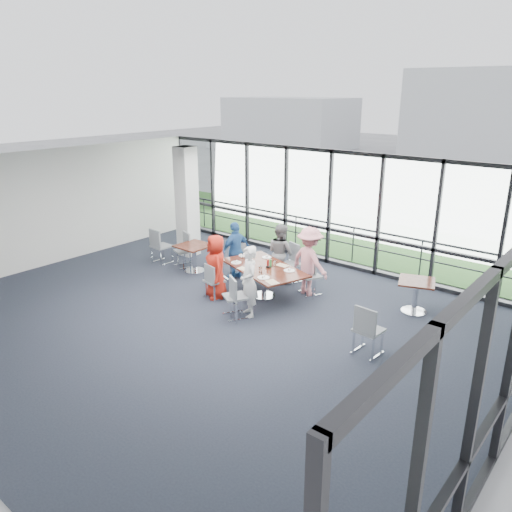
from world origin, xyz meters
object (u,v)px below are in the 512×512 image
Objects in this scene: chair_main_fl at (292,264)px; chair_spare_lb at (184,251)px; structural_column at (187,202)px; main_table at (264,271)px; chair_main_end at (231,261)px; side_table_left at (194,249)px; diner_near_left at (216,267)px; side_table_right at (416,286)px; chair_main_fr at (310,276)px; chair_main_nl at (214,281)px; chair_main_nr at (235,297)px; diner_far_left at (281,253)px; diner_end at (236,251)px; chair_spare_la at (161,246)px; diner_far_right at (310,261)px; diner_near_right at (249,281)px; chair_spare_r at (369,330)px.

chair_main_fl reaches higher than chair_spare_lb.
main_table is (3.74, -1.07, -0.96)m from structural_column.
side_table_left is at bearing -49.95° from chair_main_end.
diner_near_left reaches higher than chair_main_fl.
chair_main_fr is (-2.39, -0.59, -0.15)m from side_table_right.
chair_main_nl is at bearing -64.66° from diner_near_left.
diner_near_left is at bearing -27.84° from side_table_left.
chair_main_end is at bearing 36.75° from chair_main_fr.
chair_main_nr is at bearing 103.34° from chair_main_fr.
chair_main_nr is (0.55, -2.36, -0.28)m from diner_far_left.
chair_main_nr is (2.77, -1.43, -0.15)m from side_table_left.
structural_column is 1.80m from side_table_left.
chair_spare_lb is at bearing -72.23° from diner_end.
chair_main_nl is (1.68, -0.96, -0.20)m from side_table_left.
chair_spare_la is (-2.43, -0.45, -0.26)m from diner_end.
chair_main_fl is 1.02× the size of chair_main_fr.
chair_main_fl is (1.25, 0.74, -0.29)m from diner_end.
diner_far_left is (-3.46, -0.37, 0.15)m from side_table_right.
diner_far_right is at bearing 178.41° from diner_far_left.
structural_column is 3.48× the size of chair_main_fr.
diner_far_left reaches higher than chair_spare_lb.
diner_far_left is at bearing 15.50° from chair_main_fr.
diner_end reaches higher than chair_main_fr.
chair_main_end is at bearing 127.39° from chair_main_nl.
diner_near_right is at bearing -49.94° from main_table.
diner_far_left is (-0.32, 1.07, 0.12)m from main_table.
structural_column is 3.72× the size of side_table_left.
diner_far_right is 1.70× the size of chair_spare_r.
diner_far_left is 1.35m from chair_main_end.
chair_main_fl is at bearing 23.81° from side_table_left.
structural_column is at bearing -179.19° from diner_near_left.
diner_end is at bearing 121.29° from chair_main_nl.
chair_main_fl reaches higher than chair_main_nl.
diner_end is (-1.33, 0.49, 0.12)m from main_table.
structural_column is 7.30m from chair_spare_r.
main_table is at bearing 75.52° from chair_main_fr.
side_table_right is at bearing 12.81° from side_table_left.
diner_end is at bearing 172.23° from diner_near_right.
chair_main_end is at bearing 45.99° from chair_main_fl.
diner_near_left is 1.69× the size of chair_spare_lb.
structural_column is 3.52× the size of chair_spare_lb.
chair_main_fl is (-0.08, 1.23, -0.17)m from main_table.
chair_main_nr is at bearing 6.38° from diner_near_left.
chair_main_fr is 4.59m from chair_spare_la.
diner_end is (-4.47, -0.95, 0.15)m from side_table_right.
main_table is at bearing 119.05° from diner_far_left.
side_table_right is 0.61× the size of diner_near_right.
chair_spare_r is at bearing 38.09° from chair_main_nr.
diner_far_left is (-0.72, 2.10, -0.03)m from diner_near_right.
diner_far_right is 3.86m from chair_spare_lb.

